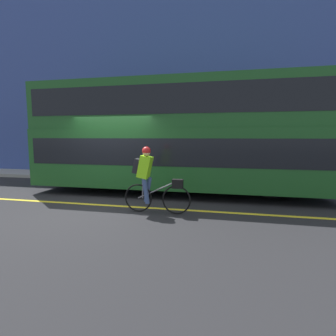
# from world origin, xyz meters

# --- Properties ---
(ground_plane) EXTENTS (80.00, 80.00, 0.00)m
(ground_plane) POSITION_xyz_m (0.00, 0.00, 0.00)
(ground_plane) COLOR #232326
(road_center_line) EXTENTS (50.00, 0.14, 0.01)m
(road_center_line) POSITION_xyz_m (0.00, -0.09, 0.00)
(road_center_line) COLOR yellow
(road_center_line) RESTS_ON ground_plane
(sidewalk_curb) EXTENTS (60.00, 1.73, 0.15)m
(sidewalk_curb) POSITION_xyz_m (0.00, 4.48, 0.07)
(sidewalk_curb) COLOR gray
(sidewalk_curb) RESTS_ON ground_plane
(building_facade) EXTENTS (60.00, 0.30, 8.97)m
(building_facade) POSITION_xyz_m (0.00, 5.50, 4.49)
(building_facade) COLOR #33478C
(building_facade) RESTS_ON ground_plane
(bus) EXTENTS (9.50, 2.58, 3.65)m
(bus) POSITION_xyz_m (1.83, 2.00, 2.03)
(bus) COLOR black
(bus) RESTS_ON ground_plane
(cyclist_on_bike) EXTENTS (1.69, 0.32, 1.66)m
(cyclist_on_bike) POSITION_xyz_m (1.56, -0.48, 0.89)
(cyclist_on_bike) COLOR black
(cyclist_on_bike) RESTS_ON ground_plane
(street_sign_post) EXTENTS (0.36, 0.09, 2.69)m
(street_sign_post) POSITION_xyz_m (2.24, 4.39, 1.64)
(street_sign_post) COLOR #59595B
(street_sign_post) RESTS_ON sidewalk_curb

